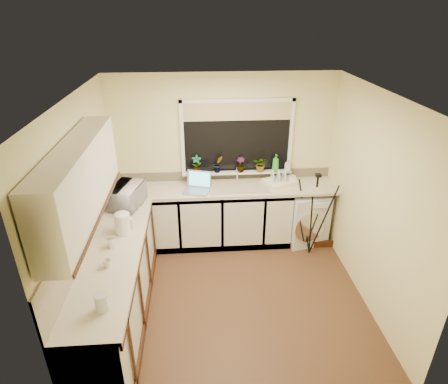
# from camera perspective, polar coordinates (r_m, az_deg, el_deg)

# --- Properties ---
(floor) EXTENTS (3.20, 3.20, 0.00)m
(floor) POSITION_cam_1_polar(r_m,az_deg,el_deg) (4.89, 1.16, -15.09)
(floor) COLOR brown
(floor) RESTS_ON ground
(ceiling) EXTENTS (3.20, 3.20, 0.00)m
(ceiling) POSITION_cam_1_polar(r_m,az_deg,el_deg) (3.74, 1.50, 14.27)
(ceiling) COLOR white
(ceiling) RESTS_ON ground
(wall_back) EXTENTS (3.20, 0.00, 3.20)m
(wall_back) POSITION_cam_1_polar(r_m,az_deg,el_deg) (5.53, -0.17, 5.08)
(wall_back) COLOR beige
(wall_back) RESTS_ON ground
(wall_front) EXTENTS (3.20, 0.00, 3.20)m
(wall_front) POSITION_cam_1_polar(r_m,az_deg,el_deg) (2.96, 4.17, -16.48)
(wall_front) COLOR beige
(wall_front) RESTS_ON ground
(wall_left) EXTENTS (0.00, 3.00, 3.00)m
(wall_left) POSITION_cam_1_polar(r_m,az_deg,el_deg) (4.34, -20.26, -3.01)
(wall_left) COLOR beige
(wall_left) RESTS_ON ground
(wall_right) EXTENTS (0.00, 3.00, 3.00)m
(wall_right) POSITION_cam_1_polar(r_m,az_deg,el_deg) (4.60, 21.57, -1.52)
(wall_right) COLOR beige
(wall_right) RESTS_ON ground
(base_cabinet_back) EXTENTS (2.55, 0.60, 0.86)m
(base_cabinet_back) POSITION_cam_1_polar(r_m,az_deg,el_deg) (5.60, -3.27, -3.75)
(base_cabinet_back) COLOR silver
(base_cabinet_back) RESTS_ON floor
(base_cabinet_left) EXTENTS (0.54, 2.40, 0.86)m
(base_cabinet_left) POSITION_cam_1_polar(r_m,az_deg,el_deg) (4.46, -15.79, -13.78)
(base_cabinet_left) COLOR silver
(base_cabinet_left) RESTS_ON floor
(worktop_back) EXTENTS (3.20, 0.60, 0.04)m
(worktop_back) POSITION_cam_1_polar(r_m,az_deg,el_deg) (5.40, 0.06, 0.51)
(worktop_back) COLOR beige
(worktop_back) RESTS_ON base_cabinet_back
(worktop_left) EXTENTS (0.60, 2.40, 0.04)m
(worktop_left) POSITION_cam_1_polar(r_m,az_deg,el_deg) (4.19, -16.54, -9.05)
(worktop_left) COLOR beige
(worktop_left) RESTS_ON base_cabinet_left
(upper_cabinet) EXTENTS (0.28, 1.90, 0.70)m
(upper_cabinet) POSITION_cam_1_polar(r_m,az_deg,el_deg) (3.66, -20.93, 1.46)
(upper_cabinet) COLOR silver
(upper_cabinet) RESTS_ON wall_left
(splashback_left) EXTENTS (0.02, 2.40, 0.45)m
(splashback_left) POSITION_cam_1_polar(r_m,az_deg,el_deg) (4.14, -20.89, -6.24)
(splashback_left) COLOR beige
(splashback_left) RESTS_ON wall_left
(splashback_back) EXTENTS (3.20, 0.02, 0.14)m
(splashback_back) POSITION_cam_1_polar(r_m,az_deg,el_deg) (5.62, -0.16, 2.61)
(splashback_back) COLOR beige
(splashback_back) RESTS_ON wall_back
(window_glass) EXTENTS (1.50, 0.02, 1.00)m
(window_glass) POSITION_cam_1_polar(r_m,az_deg,el_deg) (5.43, 1.97, 8.28)
(window_glass) COLOR black
(window_glass) RESTS_ON wall_back
(window_blind) EXTENTS (1.50, 0.02, 0.25)m
(window_blind) POSITION_cam_1_polar(r_m,az_deg,el_deg) (5.30, 2.06, 12.05)
(window_blind) COLOR tan
(window_blind) RESTS_ON wall_back
(windowsill) EXTENTS (1.60, 0.14, 0.03)m
(windowsill) POSITION_cam_1_polar(r_m,az_deg,el_deg) (5.56, 1.94, 3.05)
(windowsill) COLOR white
(windowsill) RESTS_ON wall_back
(sink) EXTENTS (0.82, 0.46, 0.03)m
(sink) POSITION_cam_1_polar(r_m,az_deg,el_deg) (5.40, 2.18, 0.89)
(sink) COLOR tan
(sink) RESTS_ON worktop_back
(faucet) EXTENTS (0.03, 0.03, 0.24)m
(faucet) POSITION_cam_1_polar(r_m,az_deg,el_deg) (5.52, 2.00, 2.70)
(faucet) COLOR silver
(faucet) RESTS_ON worktop_back
(washing_machine) EXTENTS (0.67, 0.65, 0.80)m
(washing_machine) POSITION_cam_1_polar(r_m,az_deg,el_deg) (5.79, 12.05, -3.57)
(washing_machine) COLOR silver
(washing_machine) RESTS_ON floor
(laptop) EXTENTS (0.42, 0.39, 0.26)m
(laptop) POSITION_cam_1_polar(r_m,az_deg,el_deg) (5.30, -3.99, 0.99)
(laptop) COLOR #94949B
(laptop) RESTS_ON worktop_back
(kettle) EXTENTS (0.18, 0.18, 0.23)m
(kettle) POSITION_cam_1_polar(r_m,az_deg,el_deg) (4.43, -15.04, -4.66)
(kettle) COLOR white
(kettle) RESTS_ON worktop_left
(dish_rack) EXTENTS (0.53, 0.47, 0.07)m
(dish_rack) POSITION_cam_1_polar(r_m,az_deg,el_deg) (5.53, 8.34, 1.48)
(dish_rack) COLOR white
(dish_rack) RESTS_ON worktop_back
(tripod) EXTENTS (0.66, 0.66, 1.25)m
(tripod) POSITION_cam_1_polar(r_m,az_deg,el_deg) (5.38, 13.36, -3.43)
(tripod) COLOR black
(tripod) RESTS_ON floor
(glass_jug) EXTENTS (0.12, 0.12, 0.17)m
(glass_jug) POSITION_cam_1_polar(r_m,az_deg,el_deg) (3.48, -17.98, -15.53)
(glass_jug) COLOR #B6BBC2
(glass_jug) RESTS_ON worktop_left
(steel_jar) EXTENTS (0.08, 0.08, 0.12)m
(steel_jar) POSITION_cam_1_polar(r_m,az_deg,el_deg) (4.25, -16.61, -7.31)
(steel_jar) COLOR silver
(steel_jar) RESTS_ON worktop_left
(microwave) EXTENTS (0.46, 0.58, 0.28)m
(microwave) POSITION_cam_1_polar(r_m,az_deg,el_deg) (5.00, -14.41, -0.52)
(microwave) COLOR silver
(microwave) RESTS_ON worktop_left
(plant_a) EXTENTS (0.14, 0.10, 0.26)m
(plant_a) POSITION_cam_1_polar(r_m,az_deg,el_deg) (5.46, -4.13, 4.20)
(plant_a) COLOR #999999
(plant_a) RESTS_ON windowsill
(plant_b) EXTENTS (0.16, 0.14, 0.25)m
(plant_b) POSITION_cam_1_polar(r_m,az_deg,el_deg) (5.47, -0.92, 4.23)
(plant_b) COLOR #999999
(plant_b) RESTS_ON windowsill
(plant_c) EXTENTS (0.15, 0.15, 0.22)m
(plant_c) POSITION_cam_1_polar(r_m,az_deg,el_deg) (5.49, 2.49, 4.14)
(plant_c) COLOR #999999
(plant_c) RESTS_ON windowsill
(plant_d) EXTENTS (0.26, 0.24, 0.23)m
(plant_d) POSITION_cam_1_polar(r_m,az_deg,el_deg) (5.52, 5.61, 4.21)
(plant_d) COLOR #999999
(plant_d) RESTS_ON windowsill
(soap_bottle_green) EXTENTS (0.12, 0.12, 0.26)m
(soap_bottle_green) POSITION_cam_1_polar(r_m,az_deg,el_deg) (5.55, 7.80, 4.40)
(soap_bottle_green) COLOR green
(soap_bottle_green) RESTS_ON windowsill
(soap_bottle_clear) EXTENTS (0.10, 0.10, 0.18)m
(soap_bottle_clear) POSITION_cam_1_polar(r_m,az_deg,el_deg) (5.61, 9.61, 4.04)
(soap_bottle_clear) COLOR #999999
(soap_bottle_clear) RESTS_ON windowsill
(cup_back) EXTENTS (0.16, 0.16, 0.11)m
(cup_back) POSITION_cam_1_polar(r_m,az_deg,el_deg) (5.60, 10.23, 1.87)
(cup_back) COLOR white
(cup_back) RESTS_ON worktop_back
(cup_left) EXTENTS (0.11, 0.11, 0.08)m
(cup_left) POSITION_cam_1_polar(r_m,az_deg,el_deg) (3.98, -17.27, -10.26)
(cup_left) COLOR beige
(cup_left) RESTS_ON worktop_left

